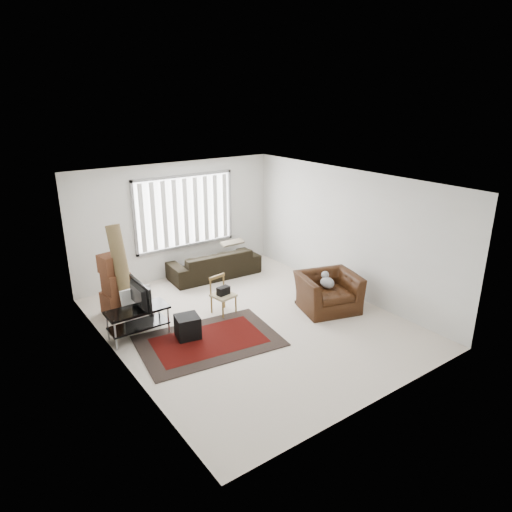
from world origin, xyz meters
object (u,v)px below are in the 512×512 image
(sofa, at_px, (214,260))
(moving_boxes, at_px, (115,286))
(side_chair, at_px, (223,293))
(armchair, at_px, (328,289))
(tv_stand, at_px, (138,317))

(sofa, bearing_deg, moving_boxes, 16.39)
(moving_boxes, bearing_deg, side_chair, -35.65)
(side_chair, bearing_deg, moving_boxes, 134.52)
(moving_boxes, relative_size, armchair, 0.88)
(sofa, bearing_deg, armchair, 112.16)
(side_chair, bearing_deg, armchair, -40.77)
(armchair, bearing_deg, side_chair, 165.89)
(sofa, bearing_deg, side_chair, 68.20)
(sofa, height_order, side_chair, sofa)
(side_chair, xyz_separation_m, armchair, (1.81, -1.09, 0.01))
(tv_stand, height_order, sofa, sofa)
(tv_stand, xyz_separation_m, side_chair, (1.73, -0.07, 0.03))
(tv_stand, relative_size, sofa, 0.50)
(tv_stand, bearing_deg, sofa, 33.62)
(sofa, bearing_deg, tv_stand, 37.60)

